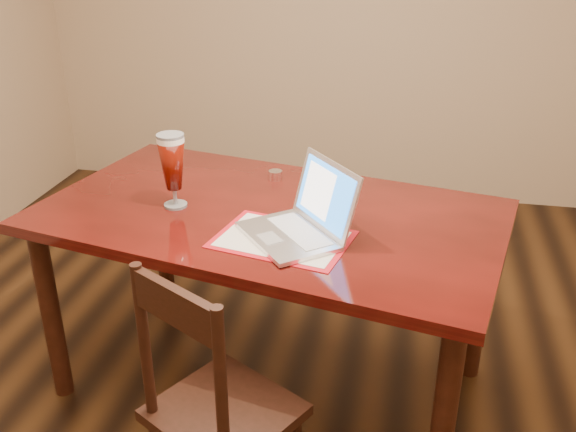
# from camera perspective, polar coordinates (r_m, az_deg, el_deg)

# --- Properties ---
(ground) EXTENTS (5.00, 5.00, 0.00)m
(ground) POSITION_cam_1_polar(r_m,az_deg,el_deg) (2.77, -0.28, -17.81)
(ground) COLOR black
(ground) RESTS_ON ground
(dining_table) EXTENTS (1.96, 1.35, 1.14)m
(dining_table) POSITION_cam_1_polar(r_m,az_deg,el_deg) (2.55, -1.83, -1.49)
(dining_table) COLOR #4F0D0A
(dining_table) RESTS_ON ground
(dining_chair) EXTENTS (0.56, 0.55, 0.99)m
(dining_chair) POSITION_cam_1_polar(r_m,az_deg,el_deg) (2.15, -6.39, -16.76)
(dining_chair) COLOR black
(dining_chair) RESTS_ON ground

